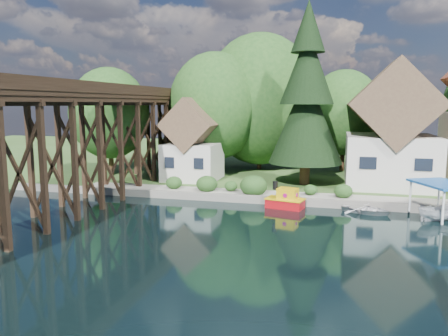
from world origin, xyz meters
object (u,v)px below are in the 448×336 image
at_px(trestle_bridge, 93,135).
at_px(boat_canopy, 441,204).
at_px(tugboat, 286,200).
at_px(boat_white_a, 367,208).
at_px(shed, 193,145).
at_px(conifer, 307,98).
at_px(house_left, 391,134).

relative_size(trestle_bridge, boat_canopy, 9.25).
distance_m(tugboat, boat_white_a, 5.80).
xyz_separation_m(tugboat, boat_white_a, (5.79, -0.02, -0.24)).
xyz_separation_m(shed, tugboat, (9.83, -7.49, -3.22)).
xyz_separation_m(conifer, boat_canopy, (9.59, -8.45, -7.17)).
xyz_separation_m(house_left, tugboat, (-8.17, -8.99, -4.53)).
bearing_deg(house_left, shed, -175.23).
height_order(tugboat, boat_canopy, boat_canopy).
bearing_deg(conifer, boat_canopy, -41.38).
bearing_deg(boat_canopy, shed, 157.36).
bearing_deg(boat_canopy, conifer, 138.62).
distance_m(conifer, boat_white_a, 11.99).
height_order(trestle_bridge, tugboat, trestle_bridge).
relative_size(tugboat, boat_canopy, 0.64).
height_order(house_left, shed, house_left).
xyz_separation_m(trestle_bridge, boat_white_a, (20.62, 1.82, -4.99)).
xyz_separation_m(shed, boat_canopy, (20.24, -8.44, -2.72)).
relative_size(trestle_bridge, boat_white_a, 12.70).
bearing_deg(boat_white_a, house_left, 5.96).
bearing_deg(house_left, boat_canopy, -77.28).
relative_size(shed, boat_white_a, 2.26).
xyz_separation_m(conifer, boat_white_a, (4.97, -7.51, -7.91)).
height_order(shed, boat_canopy, shed).
xyz_separation_m(shed, boat_white_a, (15.62, -7.51, -3.47)).
bearing_deg(conifer, tugboat, -96.30).
height_order(trestle_bridge, boat_canopy, trestle_bridge).
relative_size(house_left, conifer, 0.68).
xyz_separation_m(house_left, boat_white_a, (-2.38, -9.01, -4.78)).
height_order(house_left, tugboat, house_left).
distance_m(tugboat, boat_canopy, 10.48).
bearing_deg(tugboat, conifer, 83.70).
bearing_deg(shed, tugboat, -37.30).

